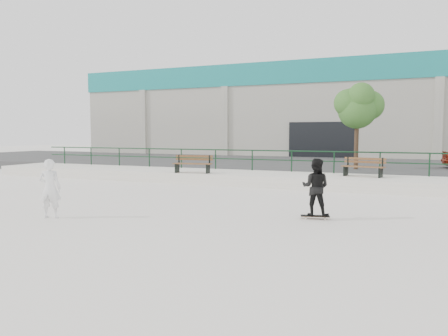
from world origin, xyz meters
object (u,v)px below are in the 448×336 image
at_px(bench_right, 363,167).
at_px(bench_left, 193,164).
at_px(standing_skater, 316,187).
at_px(seated_skater, 50,188).
at_px(tree, 358,105).
at_px(skateboard, 315,216).

bearing_deg(bench_right, bench_left, -158.30).
bearing_deg(bench_left, standing_skater, -50.57).
xyz_separation_m(bench_left, seated_skater, (0.12, -8.97, -0.09)).
distance_m(tree, seated_skater, 15.91).
relative_size(bench_left, tree, 0.43).
distance_m(bench_left, tree, 9.02).
distance_m(bench_left, standing_skater, 9.35).
xyz_separation_m(bench_left, bench_right, (7.52, 1.29, -0.01)).
bearing_deg(skateboard, seated_skater, -173.02).
xyz_separation_m(bench_left, skateboard, (6.95, -6.25, -0.84)).
bearing_deg(bench_right, standing_skater, -82.34).
bearing_deg(bench_right, tree, 112.03).
bearing_deg(seated_skater, tree, -137.04).
distance_m(bench_right, tree, 4.86).
relative_size(bench_right, tree, 0.42).
xyz_separation_m(skateboard, seated_skater, (-6.83, -2.72, 0.75)).
xyz_separation_m(bench_right, standing_skater, (-0.57, -7.54, -0.02)).
height_order(bench_left, skateboard, bench_left).
bearing_deg(bench_left, skateboard, -50.57).
relative_size(tree, skateboard, 5.42).
distance_m(standing_skater, seated_skater, 7.35).
xyz_separation_m(skateboard, standing_skater, (0.00, 0.00, 0.81)).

